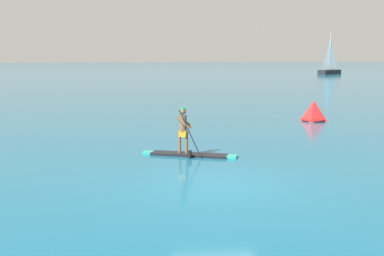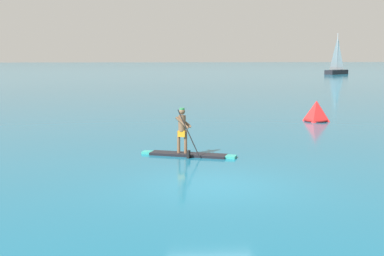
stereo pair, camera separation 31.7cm
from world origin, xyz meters
The scene contains 4 objects.
ground centered at (0.00, 0.00, 0.00)m, with size 440.00×440.00×0.00m, color #145B7A.
paddleboarder_mid_center centered at (-0.45, 4.18, 0.38)m, with size 3.32×1.56×1.73m.
race_marker_buoy centered at (7.13, 13.16, 0.48)m, with size 1.42×1.42×1.10m.
sailboat_right_horizon centered at (31.78, 77.65, 0.91)m, with size 5.23×4.73×7.26m.
Camera 1 is at (-2.08, -13.87, 3.54)m, focal length 49.10 mm.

